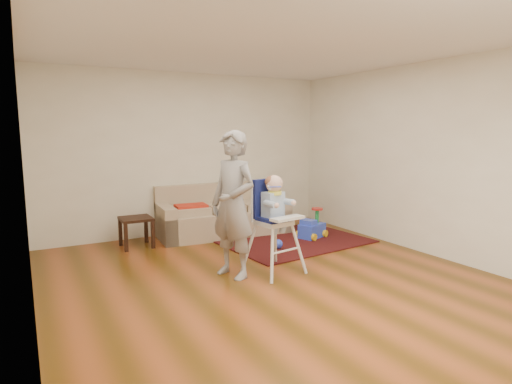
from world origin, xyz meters
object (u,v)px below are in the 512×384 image
ride_on_toy (312,223)px  adult (233,205)px  side_table (136,232)px  high_chair (274,226)px  toy_ball (278,244)px  sofa (223,210)px

ride_on_toy → adult: 2.25m
side_table → high_chair: high_chair is taller
side_table → adult: adult is taller
toy_ball → side_table: bearing=147.0°
sofa → adult: (-0.76, -1.95, 0.46)m
side_table → high_chair: (1.21, -2.00, 0.36)m
toy_ball → adult: bearing=-146.6°
ride_on_toy → toy_ball: ride_on_toy is taller
side_table → adult: (0.72, -1.88, 0.65)m
sofa → high_chair: (-0.26, -2.08, 0.17)m
toy_ball → high_chair: (-0.58, -0.84, 0.50)m
side_table → toy_ball: bearing=-33.0°
sofa → ride_on_toy: sofa is taller
toy_ball → high_chair: 1.14m
side_table → high_chair: size_ratio=0.37×
ride_on_toy → adult: (-1.91, -1.01, 0.63)m
ride_on_toy → side_table: bearing=141.8°
high_chair → side_table: bearing=111.1°
side_table → ride_on_toy: 2.77m
side_table → ride_on_toy: ride_on_toy is taller
side_table → toy_ball: (1.80, -1.17, -0.14)m
side_table → adult: bearing=-69.0°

